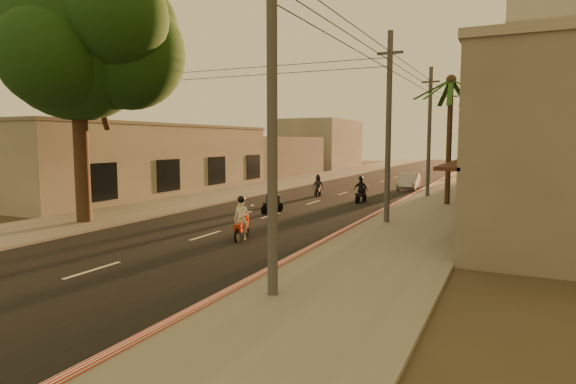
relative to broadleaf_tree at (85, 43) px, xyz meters
name	(u,v)px	position (x,y,z in m)	size (l,w,h in m)	color
ground	(175,245)	(6.61, -2.14, -8.48)	(160.00, 160.00, 0.00)	#383023
road	(343,193)	(6.61, 17.86, -8.47)	(10.00, 140.00, 0.02)	black
sidewalk_right	(447,198)	(14.11, 17.86, -8.42)	(5.00, 140.00, 0.12)	slate
sidewalk_left	(256,189)	(-0.89, 17.86, -8.42)	(5.00, 140.00, 0.12)	slate
curb_stripe	(396,204)	(11.71, 12.86, -8.38)	(0.20, 60.00, 0.20)	red
shophouse_row	(559,146)	(20.57, 15.86, -4.83)	(8.80, 34.20, 7.30)	gray
left_building	(143,159)	(-7.37, 11.86, -5.88)	(8.20, 24.20, 5.20)	#9F9B90
distant_tower	(557,61)	(22.61, 53.86, 5.52)	(12.10, 12.10, 28.00)	#B7B5B2
broadleaf_tree	(85,43)	(0.00, 0.00, 0.00)	(9.60, 8.70, 12.10)	black
palm_tree	(451,87)	(14.61, 13.86, -1.33)	(5.00, 5.00, 8.20)	black
utility_poles	(430,103)	(12.81, 17.86, -1.94)	(1.20, 48.26, 9.00)	#38383A
filler_right	(538,150)	(20.61, 42.86, -5.48)	(8.00, 14.00, 6.00)	#9F9B90
filler_left_near	(265,156)	(-7.39, 31.86, -6.28)	(8.00, 14.00, 4.40)	#9F9B90
filler_left_far	(322,144)	(-7.39, 49.86, -4.98)	(8.00, 14.00, 7.00)	#9F9B90
scooter_red	(241,220)	(8.39, -0.20, -7.68)	(0.88, 1.80, 1.79)	black
scooter_mid_a	(271,200)	(6.30, 6.54, -7.70)	(1.09, 1.71, 1.71)	black
scooter_mid_b	(361,191)	(9.38, 13.12, -7.69)	(1.04, 1.78, 1.75)	black
scooter_far_a	(318,186)	(5.59, 15.27, -7.75)	(0.98, 1.59, 1.59)	black
parked_car	(409,182)	(10.60, 22.57, -7.80)	(1.69, 4.16, 1.34)	#989A9F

